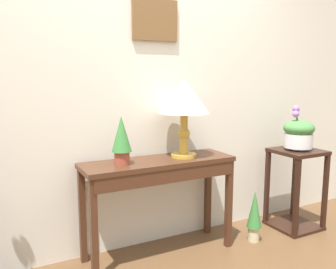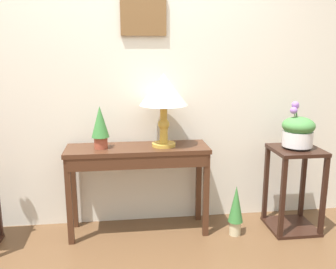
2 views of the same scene
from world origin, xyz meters
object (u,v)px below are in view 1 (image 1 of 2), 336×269
Objects in this scene: potted_plant_on_console at (122,138)px; planter_bowl_wide_right at (299,133)px; pedestal_stand_right at (295,189)px; console_table at (160,176)px; table_lamp at (184,100)px; potted_plant_floor at (254,214)px.

planter_bowl_wide_right reaches higher than potted_plant_on_console.
potted_plant_on_console reaches higher than pedestal_stand_right.
console_table is 1.96× the size of table_lamp.
console_table is 2.96× the size of planter_bowl_wide_right.
potted_plant_on_console reaches higher than potted_plant_floor.
planter_bowl_wide_right is (1.09, -0.12, -0.31)m from table_lamp.
console_table is 0.89m from potted_plant_floor.
potted_plant_floor is at bearing -173.98° from planter_bowl_wide_right.
planter_bowl_wide_right reaches higher than console_table.
pedestal_stand_right is 1.84× the size of planter_bowl_wide_right.
planter_bowl_wide_right is 0.90× the size of potted_plant_floor.
pedestal_stand_right is (1.59, -0.11, -0.57)m from potted_plant_on_console.
table_lamp is at bearing 173.81° from pedestal_stand_right.
pedestal_stand_right is at bearing -6.19° from table_lamp.
table_lamp is 1.14m from planter_bowl_wide_right.
table_lamp is at bearing 173.81° from planter_bowl_wide_right.
console_table reaches higher than potted_plant_floor.
potted_plant_on_console reaches higher than console_table.
potted_plant_on_console is 0.79× the size of potted_plant_floor.
potted_plant_on_console is at bearing 171.43° from potted_plant_floor.
console_table is 1.60× the size of pedestal_stand_right.
potted_plant_on_console is 0.47× the size of pedestal_stand_right.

